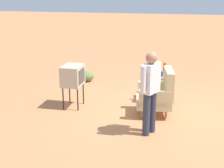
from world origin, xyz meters
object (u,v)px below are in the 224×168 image
object	(u,v)px
soda_can_red	(156,72)
soda_can_blue	(162,74)
side_table	(160,80)
bottle_wine_green	(155,70)
bottle_tall_amber	(164,69)
armchair	(158,94)
person_standing	(150,88)
flower_vase	(156,68)
tv_on_stand	(73,76)

from	to	relation	value
soda_can_red	soda_can_blue	xyz separation A→B (m)	(0.14, 0.16, 0.00)
side_table	soda_can_blue	bearing A→B (deg)	31.70
bottle_wine_green	soda_can_blue	bearing A→B (deg)	91.25
bottle_wine_green	soda_can_red	distance (m)	0.18
bottle_wine_green	bottle_tall_amber	world-z (taller)	bottle_wine_green
soda_can_red	soda_can_blue	world-z (taller)	same
armchair	person_standing	bearing A→B (deg)	-4.61
soda_can_red	bottle_tall_amber	distance (m)	0.23
armchair	soda_can_blue	bearing A→B (deg)	179.54
armchair	soda_can_blue	size ratio (longest dim) A/B	8.69
side_table	flower_vase	xyz separation A→B (m)	(-0.22, -0.14, 0.25)
side_table	bottle_wine_green	distance (m)	0.30
tv_on_stand	soda_can_blue	bearing A→B (deg)	112.45
person_standing	flower_vase	size ratio (longest dim) A/B	6.19
bottle_tall_amber	soda_can_red	bearing A→B (deg)	-73.78
tv_on_stand	soda_can_blue	xyz separation A→B (m)	(-0.84, 2.03, -0.05)
person_standing	bottle_wine_green	bearing A→B (deg)	-177.28
armchair	soda_can_red	xyz separation A→B (m)	(-0.99, -0.15, 0.23)
bottle_tall_amber	soda_can_blue	bearing A→B (deg)	-13.47
person_standing	soda_can_blue	xyz separation A→B (m)	(-1.84, 0.09, -0.21)
flower_vase	side_table	bearing A→B (deg)	31.52
armchair	flower_vase	bearing A→B (deg)	-172.08
tv_on_stand	flower_vase	distance (m)	2.17
armchair	bottle_tall_amber	world-z (taller)	armchair
armchair	person_standing	distance (m)	1.09
soda_can_red	bottle_tall_amber	size ratio (longest dim) A/B	0.41
armchair	flower_vase	xyz separation A→B (m)	(-1.11, -0.16, 0.32)
armchair	tv_on_stand	size ratio (longest dim) A/B	1.03
tv_on_stand	soda_can_blue	distance (m)	2.20
person_standing	bottle_wine_green	size ratio (longest dim) A/B	5.12
soda_can_blue	flower_vase	world-z (taller)	flower_vase
tv_on_stand	flower_vase	xyz separation A→B (m)	(-1.10, 1.87, 0.03)
bottle_wine_green	side_table	bearing A→B (deg)	107.59
bottle_wine_green	tv_on_stand	bearing A→B (deg)	-65.77
bottle_tall_amber	side_table	bearing A→B (deg)	-25.27
armchair	bottle_wine_green	bearing A→B (deg)	-168.81
side_table	tv_on_stand	xyz separation A→B (m)	(0.88, -2.00, 0.22)
bottle_wine_green	flower_vase	distance (m)	0.27
side_table	soda_can_blue	size ratio (longest dim) A/B	5.48
side_table	bottle_tall_amber	xyz separation A→B (m)	(-0.16, 0.07, 0.25)
side_table	person_standing	xyz separation A→B (m)	(1.89, -0.06, 0.37)
flower_vase	soda_can_blue	bearing A→B (deg)	31.55
tv_on_stand	person_standing	size ratio (longest dim) A/B	0.63
armchair	side_table	bearing A→B (deg)	-178.73
armchair	side_table	distance (m)	0.90
soda_can_red	soda_can_blue	distance (m)	0.21
side_table	person_standing	world-z (taller)	person_standing
armchair	bottle_wine_green	world-z (taller)	armchair
person_standing	soda_can_blue	size ratio (longest dim) A/B	13.44
soda_can_blue	bottle_tall_amber	bearing A→B (deg)	166.53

